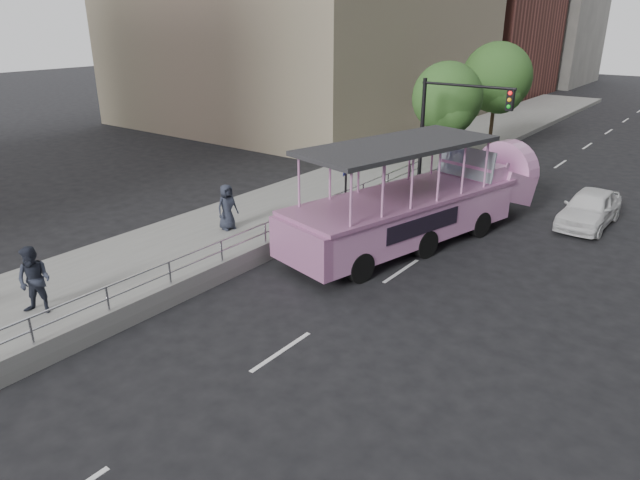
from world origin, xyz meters
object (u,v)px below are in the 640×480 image
car (590,208)px  street_tree_far (498,80)px  street_tree_near (448,100)px  traffic_signal (447,119)px  parking_sign (346,179)px  pedestrian_far (227,207)px  duck_boat (425,202)px  pedestrian_mid (34,281)px

car → street_tree_far: street_tree_far is taller
car → street_tree_near: street_tree_near is taller
traffic_signal → street_tree_near: 3.80m
parking_sign → street_tree_near: street_tree_near is taller
pedestrian_far → street_tree_near: (2.47, 13.08, 2.66)m
street_tree_near → car: bearing=-24.4°
parking_sign → street_tree_near: size_ratio=0.54×
traffic_signal → street_tree_far: 9.57m
parking_sign → street_tree_near: bearing=91.9°
duck_boat → car: 6.97m
pedestrian_far → street_tree_near: 13.57m
duck_boat → street_tree_far: bearing=102.4°
car → pedestrian_far: size_ratio=2.45×
street_tree_far → car: bearing=-50.9°
car → street_tree_far: bearing=130.9°
pedestrian_mid → street_tree_far: (2.06, 26.72, 3.06)m
parking_sign → street_tree_far: 15.56m
traffic_signal → street_tree_near: street_tree_near is taller
street_tree_near → street_tree_far: size_ratio=0.89×
pedestrian_mid → parking_sign: 11.57m
parking_sign → street_tree_far: street_tree_far is taller
duck_boat → parking_sign: bearing=-170.9°
pedestrian_mid → street_tree_far: size_ratio=0.29×
street_tree_near → street_tree_far: (0.20, 6.00, 0.49)m
car → parking_sign: size_ratio=1.37×
car → pedestrian_mid: (-9.88, -17.09, 0.53)m
street_tree_far → pedestrian_mid: bearing=-94.4°
pedestrian_far → street_tree_near: street_tree_near is taller
duck_boat → street_tree_far: size_ratio=1.82×
duck_boat → pedestrian_mid: (-5.32, -11.85, -0.17)m
pedestrian_mid → parking_sign: (2.16, 11.35, 0.65)m
car → pedestrian_mid: 19.74m
street_tree_near → duck_boat: bearing=-68.7°
duck_boat → street_tree_far: 15.50m
parking_sign → traffic_signal: bearing=77.7°
duck_boat → street_tree_far: street_tree_far is taller
traffic_signal → pedestrian_far: bearing=-112.9°
pedestrian_mid → street_tree_near: size_ratio=0.33×
car → parking_sign: parking_sign is taller
duck_boat → street_tree_near: 9.82m
traffic_signal → street_tree_far: bearing=98.4°
parking_sign → traffic_signal: (1.29, 5.95, 1.60)m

